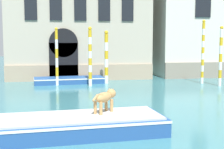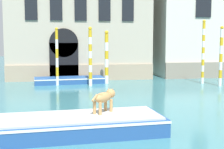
# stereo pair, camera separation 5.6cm
# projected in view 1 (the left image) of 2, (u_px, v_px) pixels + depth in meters

# --- Properties ---
(boat_foreground) EXTENTS (9.12, 2.76, 0.63)m
(boat_foreground) POSITION_uv_depth(u_px,v_px,m) (26.00, 128.00, 9.80)
(boat_foreground) COLOR #234C8C
(boat_foreground) RESTS_ON ground_plane
(dog_on_deck) EXTENTS (0.90, 0.92, 0.79)m
(dog_on_deck) POSITION_uv_depth(u_px,v_px,m) (105.00, 97.00, 10.57)
(dog_on_deck) COLOR tan
(dog_on_deck) RESTS_ON boat_foreground
(boat_moored_near_palazzo) EXTENTS (5.17, 2.30, 0.43)m
(boat_moored_near_palazzo) POSITION_uv_depth(u_px,v_px,m) (69.00, 80.00, 22.51)
(boat_moored_near_palazzo) COLOR #234C8C
(boat_moored_near_palazzo) RESTS_ON ground_plane
(mooring_pole_0) EXTENTS (0.20, 0.20, 3.95)m
(mooring_pole_0) POSITION_uv_depth(u_px,v_px,m) (57.00, 56.00, 21.21)
(mooring_pole_0) COLOR white
(mooring_pole_0) RESTS_ON ground_plane
(mooring_pole_1) EXTENTS (0.21, 0.21, 4.52)m
(mooring_pole_1) POSITION_uv_depth(u_px,v_px,m) (203.00, 52.00, 22.14)
(mooring_pole_1) COLOR white
(mooring_pole_1) RESTS_ON ground_plane
(mooring_pole_2) EXTENTS (0.22, 0.22, 4.03)m
(mooring_pole_2) POSITION_uv_depth(u_px,v_px,m) (221.00, 56.00, 20.87)
(mooring_pole_2) COLOR white
(mooring_pole_2) RESTS_ON ground_plane
(mooring_pole_3) EXTENTS (0.27, 0.27, 3.77)m
(mooring_pole_3) POSITION_uv_depth(u_px,v_px,m) (106.00, 57.00, 22.12)
(mooring_pole_3) COLOR white
(mooring_pole_3) RESTS_ON ground_plane
(mooring_pole_4) EXTENTS (0.25, 0.25, 3.99)m
(mooring_pole_4) POSITION_uv_depth(u_px,v_px,m) (90.00, 56.00, 21.01)
(mooring_pole_4) COLOR white
(mooring_pole_4) RESTS_ON ground_plane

